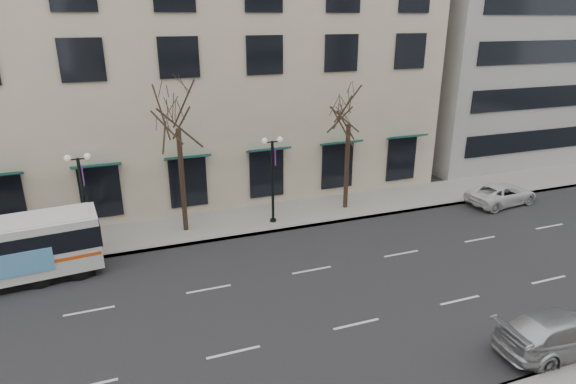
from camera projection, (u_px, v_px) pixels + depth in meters
name	position (u px, v px, depth m)	size (l,w,h in m)	color
ground	(220.00, 317.00, 19.52)	(160.00, 160.00, 0.00)	black
sidewalk_far	(269.00, 217.00, 29.04)	(80.00, 4.00, 0.15)	gray
building_hotel	(117.00, 9.00, 33.28)	(40.00, 20.00, 24.00)	#C0AF93
tree_far_mid	(177.00, 111.00, 24.91)	(3.60, 3.60, 8.55)	black
tree_far_right	(349.00, 108.00, 28.29)	(3.60, 3.60, 8.06)	black
lamp_post_left	(84.00, 198.00, 24.14)	(1.22, 0.45, 5.21)	black
lamp_post_right	(273.00, 176.00, 27.35)	(1.22, 0.45, 5.21)	black
silver_car	(562.00, 332.00, 17.41)	(2.07, 5.09, 1.48)	#B5B9BD
white_pickup	(502.00, 194.00, 31.17)	(2.24, 4.85, 1.35)	silver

